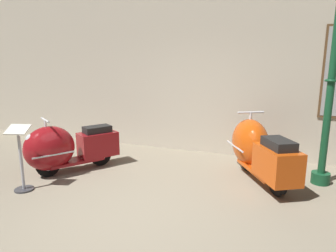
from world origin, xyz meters
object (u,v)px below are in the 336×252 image
(scooter_1, at_px, (257,149))
(lamppost, at_px, (333,70))
(scooter_0, at_px, (65,148))
(info_stanchion, at_px, (22,164))

(scooter_1, bearing_deg, lamppost, -115.03)
(scooter_1, height_order, lamppost, lamppost)
(scooter_0, distance_m, scooter_1, 3.27)
(scooter_0, distance_m, info_stanchion, 0.85)
(scooter_1, xyz_separation_m, lamppost, (0.99, 0.09, 1.29))
(scooter_0, xyz_separation_m, info_stanchion, (-0.11, -0.84, -0.04))
(scooter_0, xyz_separation_m, lamppost, (4.11, 1.04, 1.33))
(scooter_0, relative_size, lamppost, 0.52)
(scooter_0, relative_size, scooter_1, 0.91)
(scooter_0, bearing_deg, scooter_1, 140.15)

